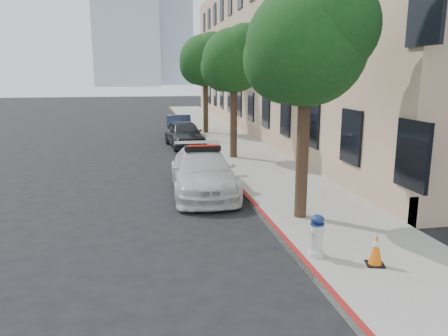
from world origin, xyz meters
name	(u,v)px	position (x,y,z in m)	size (l,w,h in m)	color
ground	(177,205)	(0.00, 0.00, 0.00)	(120.00, 120.00, 0.00)	black
sidewalk	(231,144)	(3.60, 10.00, 0.07)	(3.20, 50.00, 0.15)	gray
curb_strip	(201,144)	(2.06, 10.00, 0.07)	(0.12, 50.00, 0.15)	maroon
building	(302,51)	(9.20, 15.00, 5.00)	(8.00, 36.00, 10.00)	tan
tower_right	(169,14)	(9.00, 135.00, 22.00)	(14.00, 14.00, 44.00)	#9EA8B7
tree_near	(308,44)	(2.93, -2.01, 4.27)	(2.92, 2.82, 5.62)	black
tree_mid	(235,60)	(2.93, 5.99, 4.16)	(2.77, 2.64, 5.43)	black
tree_far	(206,60)	(2.93, 13.99, 4.39)	(3.10, 3.00, 5.81)	black
police_car	(203,171)	(0.91, 1.17, 0.67)	(2.07, 4.68, 1.49)	silver
parked_car_mid	(184,134)	(1.20, 9.86, 0.67)	(1.58, 3.93, 1.34)	#202329
parked_car_far	(179,127)	(1.20, 13.00, 0.64)	(1.36, 3.89, 1.28)	black
fire_hydrant	(317,236)	(2.35, -4.35, 0.56)	(0.36, 0.32, 0.84)	silver
traffic_cone	(376,249)	(3.27, -4.94, 0.45)	(0.40, 0.40, 0.61)	black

